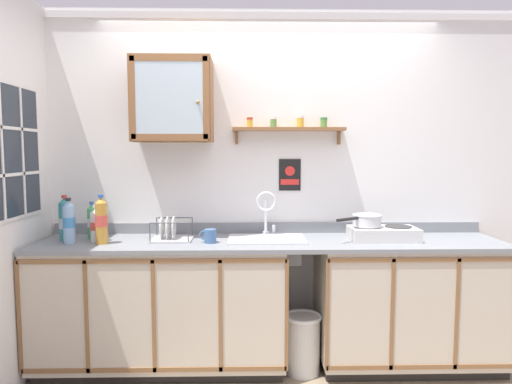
{
  "coord_description": "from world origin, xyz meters",
  "views": [
    {
      "loc": [
        -0.17,
        -2.77,
        1.54
      ],
      "look_at": [
        -0.1,
        0.48,
        1.25
      ],
      "focal_mm": 31.68,
      "sensor_mm": 36.0,
      "label": 1
    }
  ],
  "objects_px": {
    "hot_plate_stove": "(383,233)",
    "saucepan": "(366,220)",
    "dish_rack": "(171,234)",
    "warning_sign": "(290,175)",
    "bottle_soda_green_1": "(92,222)",
    "wall_cabinet": "(173,100)",
    "bottle_juice_amber_3": "(101,221)",
    "bottle_opaque_white_0": "(96,225)",
    "mug": "(210,236)",
    "bottle_detergent_teal_4": "(65,220)",
    "bottle_water_blue_2": "(69,222)",
    "sink": "(267,244)",
    "trash_bin": "(303,343)"
  },
  "relations": [
    {
      "from": "bottle_juice_amber_3",
      "to": "bottle_detergent_teal_4",
      "type": "bearing_deg",
      "value": 156.69
    },
    {
      "from": "trash_bin",
      "to": "saucepan",
      "type": "bearing_deg",
      "value": 14.37
    },
    {
      "from": "hot_plate_stove",
      "to": "saucepan",
      "type": "height_order",
      "value": "saucepan"
    },
    {
      "from": "bottle_soda_green_1",
      "to": "wall_cabinet",
      "type": "xyz_separation_m",
      "value": [
        0.58,
        0.05,
        0.86
      ]
    },
    {
      "from": "saucepan",
      "to": "bottle_water_blue_2",
      "type": "xyz_separation_m",
      "value": [
        -2.05,
        -0.09,
        0.01
      ]
    },
    {
      "from": "bottle_opaque_white_0",
      "to": "warning_sign",
      "type": "xyz_separation_m",
      "value": [
        1.38,
        0.3,
        0.33
      ]
    },
    {
      "from": "bottle_opaque_white_0",
      "to": "mug",
      "type": "bearing_deg",
      "value": -5.23
    },
    {
      "from": "bottle_water_blue_2",
      "to": "mug",
      "type": "distance_m",
      "value": 0.96
    },
    {
      "from": "bottle_juice_amber_3",
      "to": "mug",
      "type": "xyz_separation_m",
      "value": [
        0.73,
        0.01,
        -0.11
      ]
    },
    {
      "from": "sink",
      "to": "hot_plate_stove",
      "type": "distance_m",
      "value": 0.83
    },
    {
      "from": "trash_bin",
      "to": "bottle_detergent_teal_4",
      "type": "bearing_deg",
      "value": 175.16
    },
    {
      "from": "bottle_soda_green_1",
      "to": "dish_rack",
      "type": "bearing_deg",
      "value": -6.48
    },
    {
      "from": "mug",
      "to": "warning_sign",
      "type": "relative_size",
      "value": 0.5
    },
    {
      "from": "saucepan",
      "to": "mug",
      "type": "distance_m",
      "value": 1.11
    },
    {
      "from": "sink",
      "to": "wall_cabinet",
      "type": "xyz_separation_m",
      "value": [
        -0.67,
        0.1,
        1.02
      ]
    },
    {
      "from": "bottle_opaque_white_0",
      "to": "hot_plate_stove",
      "type": "bearing_deg",
      "value": 0.04
    },
    {
      "from": "bottle_juice_amber_3",
      "to": "bottle_detergent_teal_4",
      "type": "distance_m",
      "value": 0.32
    },
    {
      "from": "trash_bin",
      "to": "bottle_opaque_white_0",
      "type": "bearing_deg",
      "value": 176.02
    },
    {
      "from": "hot_plate_stove",
      "to": "bottle_juice_amber_3",
      "type": "bearing_deg",
      "value": -177.44
    },
    {
      "from": "bottle_soda_green_1",
      "to": "bottle_detergent_teal_4",
      "type": "bearing_deg",
      "value": -163.31
    },
    {
      "from": "hot_plate_stove",
      "to": "bottle_juice_amber_3",
      "type": "height_order",
      "value": "bottle_juice_amber_3"
    },
    {
      "from": "hot_plate_stove",
      "to": "saucepan",
      "type": "xyz_separation_m",
      "value": [
        -0.12,
        0.02,
        0.09
      ]
    },
    {
      "from": "hot_plate_stove",
      "to": "trash_bin",
      "type": "distance_m",
      "value": 0.95
    },
    {
      "from": "bottle_water_blue_2",
      "to": "warning_sign",
      "type": "distance_m",
      "value": 1.61
    },
    {
      "from": "wall_cabinet",
      "to": "hot_plate_stove",
      "type": "bearing_deg",
      "value": -5.46
    },
    {
      "from": "bottle_juice_amber_3",
      "to": "sink",
      "type": "bearing_deg",
      "value": 6.32
    },
    {
      "from": "bottle_soda_green_1",
      "to": "warning_sign",
      "type": "xyz_separation_m",
      "value": [
        1.43,
        0.2,
        0.32
      ]
    },
    {
      "from": "bottle_detergent_teal_4",
      "to": "trash_bin",
      "type": "xyz_separation_m",
      "value": [
        1.66,
        -0.14,
        -0.85
      ]
    },
    {
      "from": "bottle_juice_amber_3",
      "to": "dish_rack",
      "type": "height_order",
      "value": "bottle_juice_amber_3"
    },
    {
      "from": "bottle_juice_amber_3",
      "to": "wall_cabinet",
      "type": "relative_size",
      "value": 0.57
    },
    {
      "from": "hot_plate_stove",
      "to": "mug",
      "type": "xyz_separation_m",
      "value": [
        -1.22,
        -0.07,
        0.0
      ]
    },
    {
      "from": "hot_plate_stove",
      "to": "saucepan",
      "type": "bearing_deg",
      "value": 171.92
    },
    {
      "from": "saucepan",
      "to": "mug",
      "type": "relative_size",
      "value": 2.94
    },
    {
      "from": "bottle_opaque_white_0",
      "to": "bottle_water_blue_2",
      "type": "xyz_separation_m",
      "value": [
        -0.16,
        -0.07,
        0.03
      ]
    },
    {
      "from": "hot_plate_stove",
      "to": "bottle_opaque_white_0",
      "type": "bearing_deg",
      "value": -179.96
    },
    {
      "from": "hot_plate_stove",
      "to": "sink",
      "type": "bearing_deg",
      "value": 177.4
    },
    {
      "from": "bottle_juice_amber_3",
      "to": "warning_sign",
      "type": "xyz_separation_m",
      "value": [
        1.31,
        0.38,
        0.29
      ]
    },
    {
      "from": "hot_plate_stove",
      "to": "dish_rack",
      "type": "bearing_deg",
      "value": 178.98
    },
    {
      "from": "bottle_juice_amber_3",
      "to": "dish_rack",
      "type": "bearing_deg",
      "value": 14.36
    },
    {
      "from": "saucepan",
      "to": "bottle_juice_amber_3",
      "type": "height_order",
      "value": "bottle_juice_amber_3"
    },
    {
      "from": "wall_cabinet",
      "to": "warning_sign",
      "type": "relative_size",
      "value": 2.48
    },
    {
      "from": "bottle_opaque_white_0",
      "to": "bottle_detergent_teal_4",
      "type": "bearing_deg",
      "value": 169.86
    },
    {
      "from": "hot_plate_stove",
      "to": "wall_cabinet",
      "type": "bearing_deg",
      "value": 174.54
    },
    {
      "from": "sink",
      "to": "warning_sign",
      "type": "distance_m",
      "value": 0.57
    },
    {
      "from": "dish_rack",
      "to": "warning_sign",
      "type": "relative_size",
      "value": 1.18
    },
    {
      "from": "saucepan",
      "to": "mug",
      "type": "height_order",
      "value": "saucepan"
    },
    {
      "from": "dish_rack",
      "to": "warning_sign",
      "type": "bearing_deg",
      "value": 17.26
    },
    {
      "from": "bottle_detergent_teal_4",
      "to": "bottle_soda_green_1",
      "type": "bearing_deg",
      "value": 16.69
    },
    {
      "from": "bottle_soda_green_1",
      "to": "warning_sign",
      "type": "distance_m",
      "value": 1.48
    },
    {
      "from": "saucepan",
      "to": "bottle_soda_green_1",
      "type": "height_order",
      "value": "bottle_soda_green_1"
    }
  ]
}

